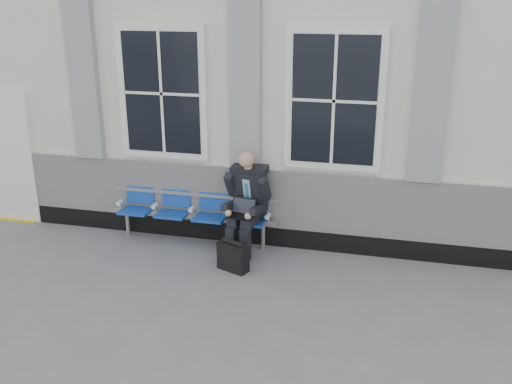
# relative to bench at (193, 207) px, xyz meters

# --- Properties ---
(ground) EXTENTS (70.00, 70.00, 0.00)m
(ground) POSITION_rel_bench_xyz_m (1.70, -1.32, -0.55)
(ground) COLOR slate
(ground) RESTS_ON ground
(station_building) EXTENTS (14.40, 4.40, 4.49)m
(station_building) POSITION_rel_bench_xyz_m (1.68, 2.15, 1.67)
(station_building) COLOR silver
(station_building) RESTS_ON ground
(bench) EXTENTS (2.60, 0.47, 0.91)m
(bench) POSITION_rel_bench_xyz_m (0.00, 0.00, 0.00)
(bench) COLOR #9EA0A3
(bench) RESTS_ON ground
(businessman) EXTENTS (0.67, 0.90, 1.53)m
(businessman) POSITION_rel_bench_xyz_m (0.88, -0.14, 0.26)
(businessman) COLOR black
(businessman) RESTS_ON ground
(briefcase) EXTENTS (0.47, 0.34, 0.45)m
(briefcase) POSITION_rel_bench_xyz_m (0.85, -0.80, -0.35)
(briefcase) COLOR black
(briefcase) RESTS_ON ground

